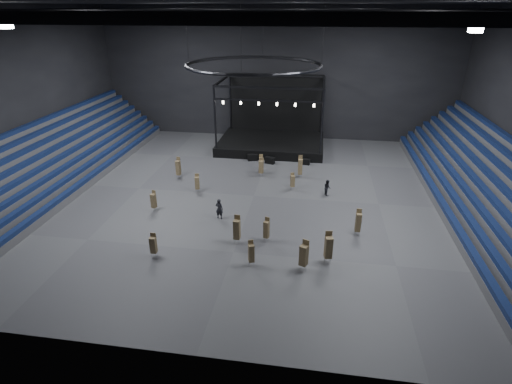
# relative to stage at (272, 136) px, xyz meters

# --- Properties ---
(floor) EXTENTS (50.00, 50.00, 0.00)m
(floor) POSITION_rel_stage_xyz_m (-0.00, -16.24, -1.45)
(floor) COLOR #49494B
(floor) RESTS_ON ground
(ceiling) EXTENTS (50.00, 42.00, 0.20)m
(ceiling) POSITION_rel_stage_xyz_m (-0.00, -16.24, 16.55)
(ceiling) COLOR black
(ceiling) RESTS_ON wall_back
(wall_back) EXTENTS (50.00, 0.20, 18.00)m
(wall_back) POSITION_rel_stage_xyz_m (-0.00, 4.76, 7.55)
(wall_back) COLOR black
(wall_back) RESTS_ON ground
(wall_front) EXTENTS (50.00, 0.20, 18.00)m
(wall_front) POSITION_rel_stage_xyz_m (-0.00, -37.24, 7.55)
(wall_front) COLOR black
(wall_front) RESTS_ON ground
(wall_left) EXTENTS (0.20, 42.00, 18.00)m
(wall_left) POSITION_rel_stage_xyz_m (-25.00, -16.24, 7.55)
(wall_left) COLOR black
(wall_left) RESTS_ON ground
(bleachers_left) EXTENTS (7.20, 40.00, 6.40)m
(bleachers_left) POSITION_rel_stage_xyz_m (-22.94, -16.24, 0.28)
(bleachers_left) COLOR #515154
(bleachers_left) RESTS_ON floor
(bleachers_right) EXTENTS (7.20, 40.00, 6.40)m
(bleachers_right) POSITION_rel_stage_xyz_m (22.94, -16.24, 0.28)
(bleachers_right) COLOR #515154
(bleachers_right) RESTS_ON floor
(stage) EXTENTS (14.00, 10.00, 9.20)m
(stage) POSITION_rel_stage_xyz_m (0.00, 0.00, 0.00)
(stage) COLOR black
(stage) RESTS_ON floor
(truss_ring) EXTENTS (12.30, 12.30, 5.15)m
(truss_ring) POSITION_rel_stage_xyz_m (-0.00, -16.24, 11.55)
(truss_ring) COLOR black
(truss_ring) RESTS_ON ceiling
(roof_girders) EXTENTS (49.00, 30.35, 0.70)m
(roof_girders) POSITION_rel_stage_xyz_m (-0.00, -16.24, 15.75)
(roof_girders) COLOR black
(roof_girders) RESTS_ON ceiling
(floodlights) EXTENTS (28.60, 16.60, 0.25)m
(floodlights) POSITION_rel_stage_xyz_m (-0.00, -20.24, 15.15)
(floodlights) COLOR white
(floodlights) RESTS_ON roof_girders
(flight_case_left) EXTENTS (1.35, 0.99, 0.81)m
(flight_case_left) POSITION_rel_stage_xyz_m (-1.77, -5.97, -1.04)
(flight_case_left) COLOR black
(flight_case_left) RESTS_ON floor
(flight_case_mid) EXTENTS (1.30, 0.91, 0.79)m
(flight_case_mid) POSITION_rel_stage_xyz_m (0.51, -6.69, -1.06)
(flight_case_mid) COLOR black
(flight_case_mid) RESTS_ON floor
(flight_case_right) EXTENTS (1.14, 0.73, 0.71)m
(flight_case_right) POSITION_rel_stage_xyz_m (4.90, -6.38, -1.10)
(flight_case_right) COLOR black
(flight_case_right) RESTS_ON floor
(chair_stack_0) EXTENTS (0.54, 0.54, 2.17)m
(chair_stack_0) POSITION_rel_stage_xyz_m (-0.01, -10.80, -0.31)
(chair_stack_0) COLOR silver
(chair_stack_0) RESTS_ON floor
(chair_stack_1) EXTENTS (0.54, 0.54, 2.12)m
(chair_stack_1) POSITION_rel_stage_xyz_m (1.67, -28.23, -0.35)
(chair_stack_1) COLOR silver
(chair_stack_1) RESTS_ON floor
(chair_stack_2) EXTENTS (0.51, 0.51, 2.18)m
(chair_stack_2) POSITION_rel_stage_xyz_m (2.36, -24.66, -0.33)
(chair_stack_2) COLOR silver
(chair_stack_2) RESTS_ON floor
(chair_stack_3) EXTENTS (0.53, 0.53, 1.88)m
(chair_stack_3) POSITION_rel_stage_xyz_m (3.80, -14.06, -0.45)
(chair_stack_3) COLOR silver
(chair_stack_3) RESTS_ON floor
(chair_stack_4) EXTENTS (0.66, 0.66, 2.64)m
(chair_stack_4) POSITION_rel_stage_xyz_m (7.35, -26.98, -0.07)
(chair_stack_4) COLOR silver
(chair_stack_4) RESTS_ON floor
(chair_stack_5) EXTENTS (0.52, 0.52, 2.47)m
(chair_stack_5) POSITION_rel_stage_xyz_m (-9.18, -12.79, -0.19)
(chair_stack_5) COLOR silver
(chair_stack_5) RESTS_ON floor
(chair_stack_6) EXTENTS (0.52, 0.52, 2.59)m
(chair_stack_6) POSITION_rel_stage_xyz_m (4.41, -10.52, -0.13)
(chair_stack_6) COLOR silver
(chair_stack_6) RESTS_ON floor
(chair_stack_7) EXTENTS (0.47, 0.47, 2.03)m
(chair_stack_7) POSITION_rel_stage_xyz_m (-5.99, -28.22, -0.37)
(chair_stack_7) COLOR silver
(chair_stack_7) RESTS_ON floor
(chair_stack_8) EXTENTS (0.47, 0.47, 2.42)m
(chair_stack_8) POSITION_rel_stage_xyz_m (9.90, -22.51, -0.21)
(chair_stack_8) COLOR silver
(chair_stack_8) RESTS_ON floor
(chair_stack_9) EXTENTS (0.57, 0.57, 2.22)m
(chair_stack_9) POSITION_rel_stage_xyz_m (-0.14, -9.84, -0.29)
(chair_stack_9) COLOR silver
(chair_stack_9) RESTS_ON floor
(chair_stack_10) EXTENTS (0.72, 0.72, 2.49)m
(chair_stack_10) POSITION_rel_stage_xyz_m (5.57, -28.22, -0.14)
(chair_stack_10) COLOR silver
(chair_stack_10) RESTS_ON floor
(chair_stack_11) EXTENTS (0.53, 0.53, 2.03)m
(chair_stack_11) POSITION_rel_stage_xyz_m (-6.00, -16.18, -0.37)
(chair_stack_11) COLOR silver
(chair_stack_11) RESTS_ON floor
(chair_stack_12) EXTENTS (0.53, 0.53, 2.09)m
(chair_stack_12) POSITION_rel_stage_xyz_m (-8.90, -20.88, -0.36)
(chair_stack_12) COLOR silver
(chair_stack_12) RESTS_ON floor
(chair_stack_13) EXTENTS (0.55, 0.55, 2.52)m
(chair_stack_13) POSITION_rel_stage_xyz_m (0.01, -25.31, -0.14)
(chair_stack_13) COLOR silver
(chair_stack_13) RESTS_ON floor
(man_center) EXTENTS (0.79, 0.59, 1.96)m
(man_center) POSITION_rel_stage_xyz_m (-2.39, -21.45, -0.47)
(man_center) COLOR black
(man_center) RESTS_ON floor
(crew_member) EXTENTS (0.86, 0.97, 1.67)m
(crew_member) POSITION_rel_stage_xyz_m (7.43, -14.84, -0.62)
(crew_member) COLOR black
(crew_member) RESTS_ON floor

